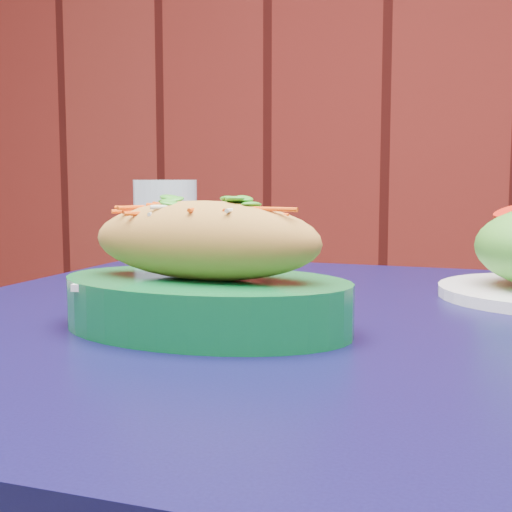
% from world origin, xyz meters
% --- Properties ---
extents(cafe_table, '(0.82, 0.82, 0.75)m').
position_xyz_m(cafe_table, '(-0.24, 1.29, 0.66)').
color(cafe_table, black).
rests_on(cafe_table, ground).
extents(banh_mi_basket, '(0.27, 0.19, 0.12)m').
position_xyz_m(banh_mi_basket, '(-0.31, 1.21, 0.80)').
color(banh_mi_basket, '#0B602C').
rests_on(banh_mi_basket, cafe_table).
extents(water_glass, '(0.08, 0.08, 0.13)m').
position_xyz_m(water_glass, '(-0.46, 1.45, 0.81)').
color(water_glass, silver).
rests_on(water_glass, cafe_table).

